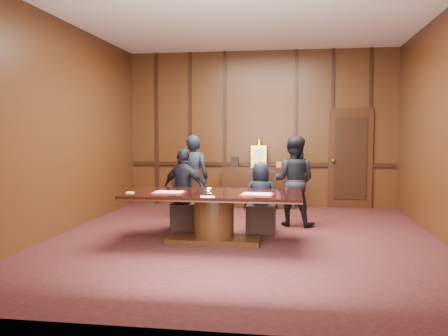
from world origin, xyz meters
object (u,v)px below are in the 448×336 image
sideboard (259,185)px  conference_table (214,209)px  witness_right (294,181)px  signatory_left (184,190)px  witness_left (193,177)px  signatory_right (261,197)px

sideboard → conference_table: size_ratio=0.61×
sideboard → witness_right: witness_right is taller
signatory_left → witness_right: witness_right is taller
conference_table → witness_right: bearing=52.0°
witness_left → sideboard: bearing=-128.1°
conference_table → witness_right: (1.18, 1.51, 0.29)m
witness_left → signatory_left: bearing=90.2°
sideboard → signatory_left: bearing=-111.0°
witness_left → witness_right: (1.91, -0.36, -0.01)m
sideboard → signatory_left: sideboard is taller
sideboard → signatory_right: sideboard is taller
sideboard → conference_table: 3.57m
signatory_left → witness_right: bearing=-140.9°
sideboard → signatory_right: (0.24, -2.75, 0.10)m
signatory_left → signatory_right: signatory_left is taller
conference_table → witness_left: (-0.73, 1.87, 0.30)m
signatory_right → witness_left: bearing=-42.8°
witness_left → signatory_right: bearing=138.2°
witness_left → witness_right: 1.94m
signatory_right → witness_left: 1.76m
signatory_right → signatory_left: bearing=-4.9°
sideboard → signatory_right: size_ratio=1.35×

